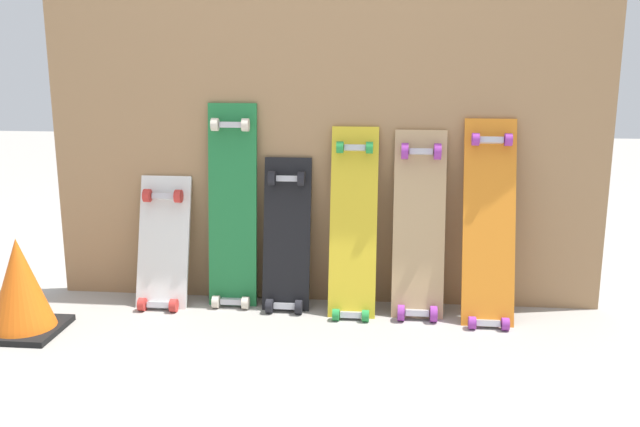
# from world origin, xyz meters

# --- Properties ---
(ground_plane) EXTENTS (12.00, 12.00, 0.00)m
(ground_plane) POSITION_xyz_m (0.00, 0.00, 0.00)
(ground_plane) COLOR #9E9991
(plywood_wall_panel) EXTENTS (2.35, 0.04, 1.57)m
(plywood_wall_panel) POSITION_xyz_m (0.00, 0.07, 0.79)
(plywood_wall_panel) COLOR #99724C
(plywood_wall_panel) RESTS_ON ground
(skateboard_white) EXTENTS (0.22, 0.24, 0.62)m
(skateboard_white) POSITION_xyz_m (-0.68, -0.06, 0.24)
(skateboard_white) COLOR silver
(skateboard_white) RESTS_ON ground
(skateboard_green) EXTENTS (0.21, 0.17, 0.93)m
(skateboard_green) POSITION_xyz_m (-0.38, -0.02, 0.40)
(skateboard_green) COLOR #1E7238
(skateboard_green) RESTS_ON ground
(skateboard_black) EXTENTS (0.20, 0.21, 0.70)m
(skateboard_black) POSITION_xyz_m (-0.15, -0.04, 0.28)
(skateboard_black) COLOR black
(skateboard_black) RESTS_ON ground
(skateboard_yellow) EXTENTS (0.19, 0.26, 0.84)m
(skateboard_yellow) POSITION_xyz_m (0.14, -0.07, 0.35)
(skateboard_yellow) COLOR gold
(skateboard_yellow) RESTS_ON ground
(skateboard_natural) EXTENTS (0.21, 0.24, 0.82)m
(skateboard_natural) POSITION_xyz_m (0.41, -0.06, 0.35)
(skateboard_natural) COLOR tan
(skateboard_natural) RESTS_ON ground
(skateboard_orange) EXTENTS (0.21, 0.30, 0.88)m
(skateboard_orange) POSITION_xyz_m (0.68, -0.09, 0.37)
(skateboard_orange) COLOR orange
(skateboard_orange) RESTS_ON ground
(traffic_cone) EXTENTS (0.29, 0.29, 0.38)m
(traffic_cone) POSITION_xyz_m (-1.13, -0.43, 0.19)
(traffic_cone) COLOR black
(traffic_cone) RESTS_ON ground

